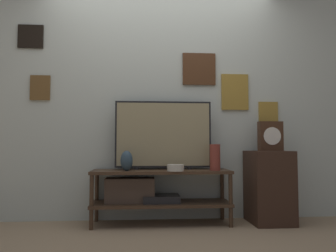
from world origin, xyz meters
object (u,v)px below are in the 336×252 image
object	(u,v)px
television	(163,134)
vase_wide_bowl	(175,168)
vase_tall_ceramic	(215,157)
mantel_clock	(270,136)
vase_urn_stoneware	(127,161)

from	to	relation	value
television	vase_wide_bowl	size ratio (longest dim) A/B	6.05
vase_tall_ceramic	mantel_clock	size ratio (longest dim) A/B	0.85
television	vase_urn_stoneware	bearing A→B (deg)	-156.29
mantel_clock	vase_wide_bowl	bearing A→B (deg)	-170.19
vase_tall_ceramic	vase_urn_stoneware	size ratio (longest dim) A/B	1.32
vase_wide_bowl	vase_urn_stoneware	bearing A→B (deg)	172.03
vase_tall_ceramic	television	bearing A→B (deg)	160.17
vase_wide_bowl	vase_urn_stoneware	distance (m)	0.48
vase_urn_stoneware	vase_wide_bowl	bearing A→B (deg)	-7.97
television	vase_urn_stoneware	distance (m)	0.48
television	mantel_clock	distance (m)	1.13
vase_tall_ceramic	vase_wide_bowl	bearing A→B (deg)	-173.23
vase_tall_ceramic	vase_urn_stoneware	distance (m)	0.88
television	vase_wide_bowl	xyz separation A→B (m)	(0.10, -0.23, -0.33)
vase_tall_ceramic	mantel_clock	xyz separation A→B (m)	(0.62, 0.13, 0.22)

